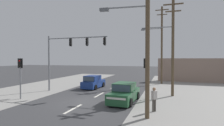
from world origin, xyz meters
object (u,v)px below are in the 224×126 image
object	(u,v)px
pedestal_signal_right_kerb	(146,72)
hatchback_oncoming_mid	(93,82)
utility_pole_midground_right	(171,44)
traffic_signal_mast	(68,51)
pedestrian_at_kerb	(154,98)
utility_pole_background_right	(161,43)
sedan_crossing_left	(124,93)
utility_pole_foreground_right	(145,35)
pedestal_signal_left_kerb	(20,72)

from	to	relation	value
pedestal_signal_right_kerb	hatchback_oncoming_mid	distance (m)	8.11
utility_pole_midground_right	pedestal_signal_right_kerb	world-z (taller)	utility_pole_midground_right
utility_pole_midground_right	hatchback_oncoming_mid	distance (m)	9.94
traffic_signal_mast	pedestrian_at_kerb	distance (m)	10.71
utility_pole_background_right	traffic_signal_mast	size ratio (longest dim) A/B	1.56
utility_pole_background_right	traffic_signal_mast	distance (m)	13.05
traffic_signal_mast	sedan_crossing_left	xyz separation A→B (m)	(6.66, -2.32, -3.65)
utility_pole_foreground_right	utility_pole_midground_right	world-z (taller)	utility_pole_foreground_right
hatchback_oncoming_mid	sedan_crossing_left	xyz separation A→B (m)	(5.10, -5.42, 0.00)
utility_pole_foreground_right	traffic_signal_mast	size ratio (longest dim) A/B	1.33
pedestrian_at_kerb	utility_pole_foreground_right	bearing A→B (deg)	-106.68
traffic_signal_mast	utility_pole_background_right	bearing A→B (deg)	44.96
pedestal_signal_right_kerb	pedestrian_at_kerb	distance (m)	3.71
utility_pole_foreground_right	sedan_crossing_left	world-z (taller)	utility_pole_foreground_right
traffic_signal_mast	pedestal_signal_right_kerb	bearing A→B (deg)	-7.55
hatchback_oncoming_mid	sedan_crossing_left	size ratio (longest dim) A/B	0.86
utility_pole_background_right	pedestal_signal_left_kerb	world-z (taller)	utility_pole_background_right
pedestal_signal_left_kerb	sedan_crossing_left	size ratio (longest dim) A/B	0.82
utility_pole_background_right	traffic_signal_mast	xyz separation A→B (m)	(-9.18, -9.17, -1.41)
traffic_signal_mast	hatchback_oncoming_mid	bearing A→B (deg)	63.43
pedestal_signal_left_kerb	sedan_crossing_left	world-z (taller)	pedestal_signal_left_kerb
pedestal_signal_right_kerb	hatchback_oncoming_mid	bearing A→B (deg)	148.02
traffic_signal_mast	pedestrian_at_kerb	size ratio (longest dim) A/B	4.23
utility_pole_midground_right	traffic_signal_mast	world-z (taller)	utility_pole_midground_right
sedan_crossing_left	pedestrian_at_kerb	bearing A→B (deg)	-39.32
hatchback_oncoming_mid	pedestrian_at_kerb	world-z (taller)	pedestrian_at_kerb
hatchback_oncoming_mid	pedestrian_at_kerb	bearing A→B (deg)	-44.48
pedestal_signal_left_kerb	pedestrian_at_kerb	size ratio (longest dim) A/B	2.18
pedestal_signal_right_kerb	pedestrian_at_kerb	size ratio (longest dim) A/B	2.18
utility_pole_midground_right	utility_pole_background_right	size ratio (longest dim) A/B	0.84
sedan_crossing_left	pedestrian_at_kerb	world-z (taller)	pedestrian_at_kerb
pedestrian_at_kerb	utility_pole_background_right	bearing A→B (deg)	89.92
utility_pole_midground_right	utility_pole_background_right	distance (m)	8.15
utility_pole_background_right	pedestrian_at_kerb	bearing A→B (deg)	-90.08
utility_pole_foreground_right	pedestrian_at_kerb	bearing A→B (deg)	73.32
pedestal_signal_left_kerb	pedestrian_at_kerb	distance (m)	11.47
hatchback_oncoming_mid	pedestal_signal_right_kerb	bearing A→B (deg)	-31.98
utility_pole_background_right	pedestal_signal_left_kerb	size ratio (longest dim) A/B	3.03
utility_pole_foreground_right	pedestal_signal_right_kerb	xyz separation A→B (m)	(-0.44, 4.75, -2.52)
utility_pole_background_right	utility_pole_foreground_right	bearing A→B (deg)	-91.76
pedestal_signal_right_kerb	pedestrian_at_kerb	bearing A→B (deg)	-74.87
utility_pole_midground_right	hatchback_oncoming_mid	size ratio (longest dim) A/B	2.45
utility_pole_midground_right	pedestal_signal_left_kerb	world-z (taller)	utility_pole_midground_right
traffic_signal_mast	pedestal_signal_left_kerb	xyz separation A→B (m)	(-2.21, -4.10, -1.94)
utility_pole_foreground_right	pedestal_signal_right_kerb	distance (m)	5.39
traffic_signal_mast	sedan_crossing_left	size ratio (longest dim) A/B	1.60
pedestal_signal_right_kerb	pedestal_signal_left_kerb	world-z (taller)	same
traffic_signal_mast	hatchback_oncoming_mid	size ratio (longest dim) A/B	1.86
utility_pole_foreground_right	utility_pole_background_right	world-z (taller)	utility_pole_background_right
utility_pole_foreground_right	pedestal_signal_right_kerb	bearing A→B (deg)	95.34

